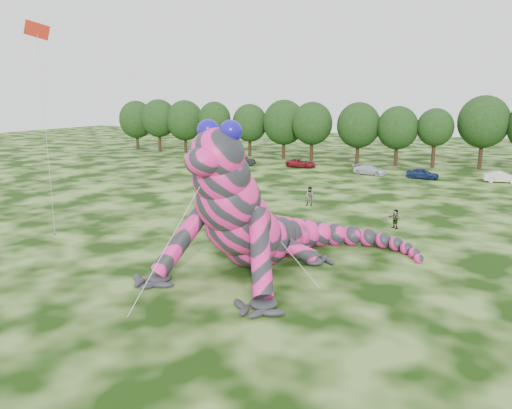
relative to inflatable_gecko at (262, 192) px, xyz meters
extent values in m
plane|color=#16330A|center=(3.80, -7.38, -4.60)|extent=(240.00, 240.00, 0.00)
cube|color=red|center=(-13.22, -4.19, 9.69)|extent=(1.39, 1.13, 1.17)
cylinder|color=silver|center=(-15.10, -2.50, 2.55)|extent=(0.02, 0.02, 15.16)
cylinder|color=#382314|center=(-16.99, -0.81, -4.48)|extent=(0.08, 0.08, 0.24)
imported|color=silver|center=(-30.63, 41.61, -3.88)|extent=(4.38, 2.10, 1.44)
imported|color=black|center=(-22.04, 40.39, -3.87)|extent=(4.46, 1.64, 1.46)
imported|color=maroon|center=(-12.80, 41.96, -3.97)|extent=(4.68, 2.41, 1.26)
imported|color=silver|center=(-1.98, 39.09, -3.95)|extent=(4.75, 2.67, 1.30)
imported|color=navy|center=(4.86, 38.70, -3.92)|extent=(4.11, 1.86, 1.37)
imported|color=silver|center=(13.96, 39.87, -3.93)|extent=(4.23, 1.99, 1.34)
imported|color=gray|center=(6.10, 12.24, -3.82)|extent=(1.39, 1.31, 1.56)
imported|color=gray|center=(-2.77, 17.20, -3.66)|extent=(1.04, 0.89, 1.88)
camera|label=1|loc=(12.52, -27.37, 5.76)|focal=35.00mm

